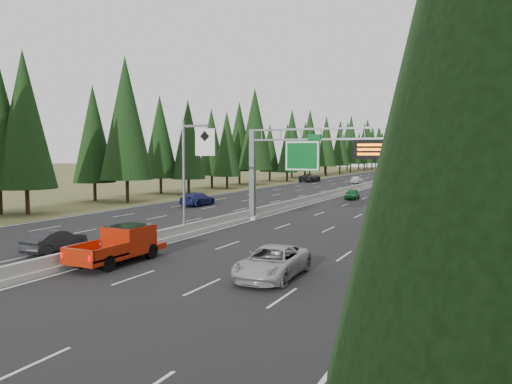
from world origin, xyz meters
TOP-DOWN VIEW (x-y plane):
  - road at (0.00, 80.00)m, footprint 32.00×260.00m
  - shoulder_right at (17.80, 80.00)m, footprint 3.60×260.00m
  - shoulder_left at (-17.80, 80.00)m, footprint 3.60×260.00m
  - median_barrier at (0.00, 80.00)m, footprint 0.70×260.00m
  - sign_gantry at (8.92, 34.88)m, footprint 16.75×0.98m
  - hov_sign_pole at (0.58, 24.97)m, footprint 2.80×0.50m
  - tree_row_left at (-21.74, 72.69)m, footprint 11.47×240.45m
  - silver_minivan at (10.06, 17.30)m, footprint 2.63×5.32m
  - red_pickup at (1.50, 17.01)m, footprint 2.08×5.82m
  - car_ahead_green at (3.19, 57.48)m, footprint 1.88×3.89m
  - car_ahead_dkred at (14.50, 45.80)m, footprint 1.35×3.85m
  - car_ahead_dkgrey at (8.19, 65.55)m, footprint 2.06×4.73m
  - car_ahead_white at (10.29, 94.42)m, footprint 2.50×4.95m
  - car_ahead_far at (2.75, 145.24)m, footprint 1.66×4.01m
  - car_onc_near at (-3.83, 17.26)m, footprint 1.69×4.13m
  - car_onc_blue at (-10.12, 42.63)m, footprint 2.14×5.09m
  - car_onc_white at (-4.07, 88.64)m, footprint 2.05×4.46m
  - car_onc_far at (-14.14, 90.64)m, footprint 3.14×6.10m

SIDE VIEW (x-z plane):
  - shoulder_right at x=17.80m, z-range 0.00..0.06m
  - shoulder_left at x=-17.80m, z-range 0.00..0.06m
  - road at x=0.00m, z-range 0.00..0.08m
  - median_barrier at x=0.00m, z-range -0.01..0.84m
  - car_ahead_dkred at x=14.50m, z-range 0.08..1.35m
  - car_ahead_green at x=3.19m, z-range 0.08..1.36m
  - car_onc_near at x=-3.83m, z-range 0.08..1.41m
  - car_ahead_white at x=10.29m, z-range 0.08..1.42m
  - car_ahead_dkgrey at x=8.19m, z-range 0.08..1.43m
  - car_ahead_far at x=2.75m, z-range 0.08..1.44m
  - silver_minivan at x=10.06m, z-range 0.08..1.53m
  - car_onc_blue at x=-10.12m, z-range 0.08..1.55m
  - car_onc_white at x=-4.07m, z-range 0.08..1.56m
  - car_onc_far at x=-14.14m, z-range 0.08..1.73m
  - red_pickup at x=1.50m, z-range 0.18..2.08m
  - hov_sign_pole at x=0.58m, z-range 0.72..8.72m
  - sign_gantry at x=8.92m, z-range 1.37..9.17m
  - tree_row_left at x=-21.74m, z-range -0.32..18.53m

